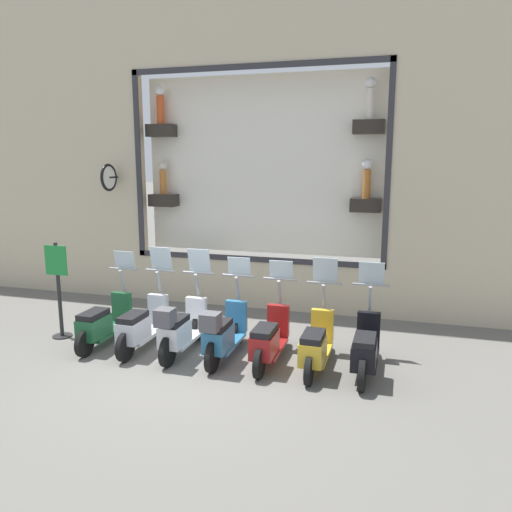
# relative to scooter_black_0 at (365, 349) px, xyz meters

# --- Properties ---
(ground_plane) EXTENTS (120.00, 120.00, 0.00)m
(ground_plane) POSITION_rel_scooter_black_0_xyz_m (-0.47, 2.64, -0.43)
(ground_plane) COLOR #66635E
(building_facade) EXTENTS (1.23, 36.00, 10.11)m
(building_facade) POSITION_rel_scooter_black_0_xyz_m (3.13, 2.64, 4.74)
(building_facade) COLOR beige
(building_facade) RESTS_ON ground_plane
(scooter_black_0) EXTENTS (1.80, 0.61, 1.63)m
(scooter_black_0) POSITION_rel_scooter_black_0_xyz_m (0.00, 0.00, 0.00)
(scooter_black_0) COLOR black
(scooter_black_0) RESTS_ON ground_plane
(scooter_yellow_1) EXTENTS (1.79, 0.60, 1.66)m
(scooter_yellow_1) POSITION_rel_scooter_black_0_xyz_m (-0.00, 0.77, -0.01)
(scooter_yellow_1) COLOR black
(scooter_yellow_1) RESTS_ON ground_plane
(scooter_red_2) EXTENTS (1.80, 0.60, 1.57)m
(scooter_red_2) POSITION_rel_scooter_black_0_xyz_m (-0.00, 1.54, -0.01)
(scooter_red_2) COLOR black
(scooter_red_2) RESTS_ON ground_plane
(scooter_teal_3) EXTENTS (1.80, 0.60, 1.59)m
(scooter_teal_3) POSITION_rel_scooter_black_0_xyz_m (-0.06, 2.30, 0.04)
(scooter_teal_3) COLOR black
(scooter_teal_3) RESTS_ON ground_plane
(scooter_white_4) EXTENTS (1.80, 0.60, 1.70)m
(scooter_white_4) POSITION_rel_scooter_black_0_xyz_m (-0.06, 3.07, 0.05)
(scooter_white_4) COLOR black
(scooter_white_4) RESTS_ON ground_plane
(scooter_silver_5) EXTENTS (1.80, 0.60, 1.69)m
(scooter_silver_5) POSITION_rel_scooter_black_0_xyz_m (0.00, 3.84, 0.01)
(scooter_silver_5) COLOR black
(scooter_silver_5) RESTS_ON ground_plane
(scooter_green_6) EXTENTS (1.79, 0.61, 1.58)m
(scooter_green_6) POSITION_rel_scooter_black_0_xyz_m (-0.00, 4.61, -0.01)
(scooter_green_6) COLOR black
(scooter_green_6) RESTS_ON ground_plane
(shop_sign_post) EXTENTS (0.36, 0.45, 1.80)m
(shop_sign_post) POSITION_rel_scooter_black_0_xyz_m (0.14, 5.61, 0.55)
(shop_sign_post) COLOR #232326
(shop_sign_post) RESTS_ON ground_plane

